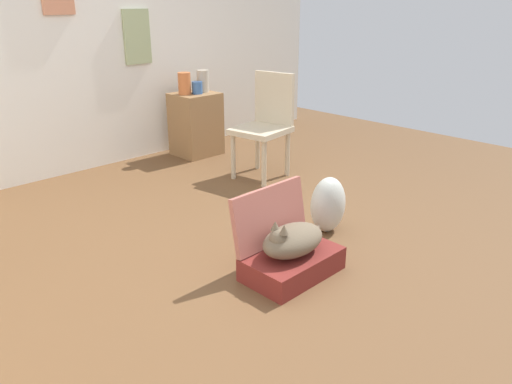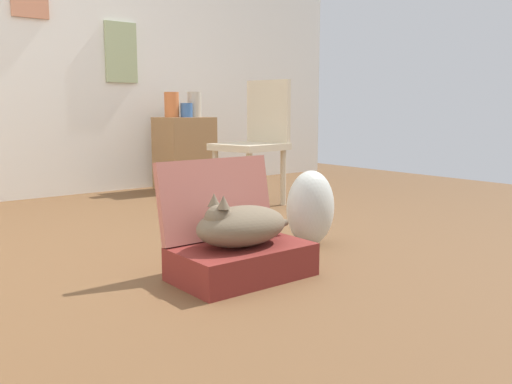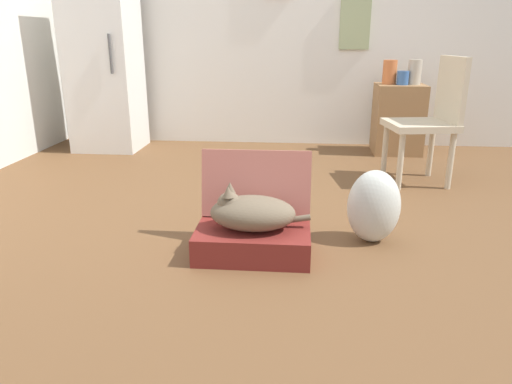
{
  "view_description": "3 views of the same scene",
  "coord_description": "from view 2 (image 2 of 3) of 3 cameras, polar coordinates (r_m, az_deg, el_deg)",
  "views": [
    {
      "loc": [
        -2.1,
        -2.36,
        1.59
      ],
      "look_at": [
        -0.11,
        -0.34,
        0.49
      ],
      "focal_mm": 35.08,
      "sensor_mm": 36.0,
      "label": 1
    },
    {
      "loc": [
        -1.46,
        -2.47,
        0.75
      ],
      "look_at": [
        0.23,
        -0.35,
        0.33
      ],
      "focal_mm": 38.39,
      "sensor_mm": 36.0,
      "label": 2
    },
    {
      "loc": [
        0.17,
        -2.88,
        1.1
      ],
      "look_at": [
        -0.05,
        -0.39,
        0.28
      ],
      "focal_mm": 33.47,
      "sensor_mm": 36.0,
      "label": 3
    }
  ],
  "objects": [
    {
      "name": "vase_round",
      "position": [
        5.0,
        -7.25,
        8.46
      ],
      "size": [
        0.11,
        0.11,
        0.13
      ],
      "primitive_type": "cylinder",
      "color": "#38609E",
      "rests_on": "side_table"
    },
    {
      "name": "suitcase_lid",
      "position": [
        2.54,
        -4.16,
        -0.68
      ],
      "size": [
        0.6,
        0.1,
        0.37
      ],
      "primitive_type": "cube",
      "rotation": [
        1.39,
        0.0,
        0.0
      ],
      "color": "#B26356",
      "rests_on": "suitcase_base"
    },
    {
      "name": "plastic_bag_white",
      "position": [
        3.0,
        5.7,
        -1.68
      ],
      "size": [
        0.29,
        0.22,
        0.41
      ],
      "primitive_type": "ellipsoid",
      "color": "silver",
      "rests_on": "ground"
    },
    {
      "name": "ground_plane",
      "position": [
        2.96,
        -7.67,
        -5.91
      ],
      "size": [
        7.68,
        7.68,
        0.0
      ],
      "primitive_type": "plane",
      "color": "brown",
      "rests_on": "ground"
    },
    {
      "name": "side_table",
      "position": [
        5.06,
        -7.46,
        3.98
      ],
      "size": [
        0.45,
        0.41,
        0.66
      ],
      "primitive_type": "cube",
      "color": "olive",
      "rests_on": "ground"
    },
    {
      "name": "suitcase_base",
      "position": [
        2.44,
        -1.48,
        -7.27
      ],
      "size": [
        0.6,
        0.37,
        0.15
      ],
      "primitive_type": "cube",
      "color": "maroon",
      "rests_on": "ground"
    },
    {
      "name": "vase_short",
      "position": [
        5.09,
        -6.43,
        9.05
      ],
      "size": [
        0.12,
        0.12,
        0.23
      ],
      "primitive_type": "cylinder",
      "color": "#B7AD99",
      "rests_on": "side_table"
    },
    {
      "name": "vase_tall",
      "position": [
        5.0,
        -8.78,
        8.98
      ],
      "size": [
        0.13,
        0.13,
        0.22
      ],
      "primitive_type": "cylinder",
      "color": "#CC6B38",
      "rests_on": "side_table"
    },
    {
      "name": "wall_back",
      "position": [
        4.98,
        -21.91,
        14.54
      ],
      "size": [
        6.4,
        0.15,
        2.6
      ],
      "color": "silver",
      "rests_on": "ground"
    },
    {
      "name": "chair",
      "position": [
        4.23,
        0.05,
        5.63
      ],
      "size": [
        0.54,
        0.51,
        0.96
      ],
      "rotation": [
        0.0,
        0.0,
        -1.41
      ],
      "color": "beige",
      "rests_on": "ground"
    },
    {
      "name": "cat",
      "position": [
        2.39,
        -1.7,
        -3.47
      ],
      "size": [
        0.52,
        0.28,
        0.24
      ],
      "color": "brown",
      "rests_on": "suitcase_base"
    }
  ]
}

